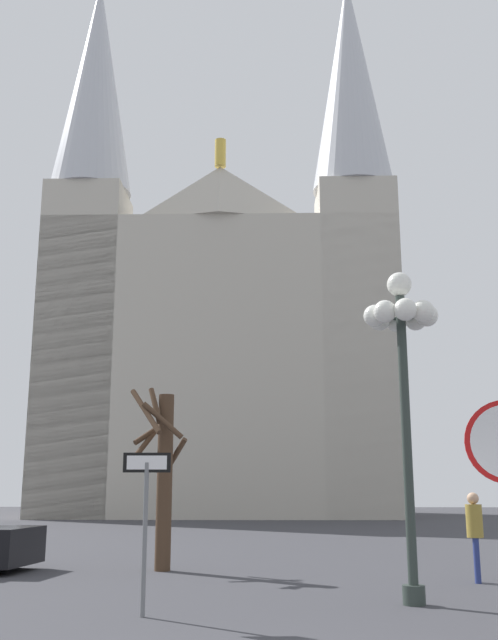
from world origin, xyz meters
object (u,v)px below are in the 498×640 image
at_px(cathedral, 223,334).
at_px(street_lamp, 402,349).
at_px(one_way_arrow_sign, 146,507).
at_px(bare_tree, 163,471).
at_px(pedestrian_walking, 475,528).

distance_m(cathedral, street_lamp, 35.57).
xyz_separation_m(one_way_arrow_sign, street_lamp, (4.10, 1.21, 2.58)).
relative_size(cathedral, one_way_arrow_sign, 15.76).
xyz_separation_m(cathedral, bare_tree, (0.70, -29.80, -9.34)).
bearing_deg(pedestrian_walking, bare_tree, 164.16).
distance_m(cathedral, one_way_arrow_sign, 36.97).
xyz_separation_m(one_way_arrow_sign, bare_tree, (-0.61, 5.78, 0.64)).
bearing_deg(cathedral, pedestrian_walking, -77.25).
bearing_deg(pedestrian_walking, street_lamp, -122.51).
bearing_deg(bare_tree, pedestrian_walking, -15.84).
relative_size(one_way_arrow_sign, bare_tree, 0.57).
bearing_deg(bare_tree, one_way_arrow_sign, -83.92).
xyz_separation_m(cathedral, street_lamp, (5.42, -34.37, -7.41)).
distance_m(cathedral, pedestrian_walking, 34.08).
bearing_deg(one_way_arrow_sign, street_lamp, 16.38).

